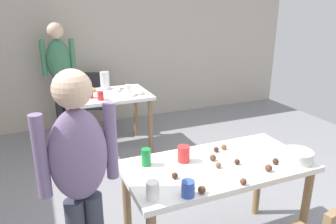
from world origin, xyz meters
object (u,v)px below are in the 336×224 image
at_px(chair_far_table, 96,99).
at_px(person_adult_far, 60,70).
at_px(dining_table_far, 108,103).
at_px(dining_table_near, 217,177).
at_px(pitcher_far, 105,80).
at_px(person_girl_near, 81,176).
at_px(mixing_bowl, 297,156).
at_px(soda_can, 146,157).

xyz_separation_m(chair_far_table, person_adult_far, (-0.46, 0.03, 0.46)).
relative_size(dining_table_far, person_adult_far, 0.65).
bearing_deg(person_adult_far, dining_table_near, -74.68).
bearing_deg(pitcher_far, dining_table_near, -83.49).
distance_m(dining_table_near, pitcher_far, 2.42).
height_order(dining_table_near, chair_far_table, chair_far_table).
bearing_deg(person_girl_near, chair_far_table, 78.34).
distance_m(dining_table_far, mixing_bowl, 2.47).
height_order(dining_table_far, person_girl_near, person_girl_near).
bearing_deg(pitcher_far, chair_far_table, 97.06).
distance_m(dining_table_far, person_adult_far, 0.95).
relative_size(person_girl_near, pitcher_far, 6.52).
distance_m(chair_far_table, soda_can, 2.71).
bearing_deg(dining_table_near, person_girl_near, -175.58).
bearing_deg(chair_far_table, dining_table_near, -83.40).
height_order(mixing_bowl, soda_can, soda_can).
bearing_deg(pitcher_far, soda_can, -95.04).
bearing_deg(dining_table_far, mixing_bowl, -70.16).
height_order(dining_table_far, pitcher_far, pitcher_far).
distance_m(dining_table_far, person_girl_near, 2.31).
bearing_deg(dining_table_near, dining_table_far, 98.17).
relative_size(dining_table_near, person_girl_near, 0.87).
bearing_deg(person_girl_near, dining_table_far, 74.10).
xyz_separation_m(dining_table_near, soda_can, (-0.47, 0.17, 0.17)).
bearing_deg(person_girl_near, soda_can, 27.67).
height_order(dining_table_far, chair_far_table, chair_far_table).
relative_size(dining_table_far, pitcher_far, 4.50).
height_order(dining_table_near, person_adult_far, person_adult_far).
xyz_separation_m(dining_table_near, chair_far_table, (-0.33, 2.86, -0.15)).
distance_m(dining_table_near, mixing_bowl, 0.58).
distance_m(dining_table_near, dining_table_far, 2.16).
bearing_deg(pitcher_far, dining_table_far, -97.36).
xyz_separation_m(mixing_bowl, soda_can, (-1.00, 0.36, 0.02)).
height_order(dining_table_far, person_adult_far, person_adult_far).
xyz_separation_m(mixing_bowl, pitcher_far, (-0.80, 2.58, 0.07)).
xyz_separation_m(person_adult_far, pitcher_far, (0.52, -0.49, -0.09)).
xyz_separation_m(person_girl_near, pitcher_far, (0.66, 2.46, -0.03)).
height_order(chair_far_table, person_girl_near, person_girl_near).
height_order(person_adult_far, mixing_bowl, person_adult_far).
distance_m(dining_table_near, person_adult_far, 3.01).
xyz_separation_m(dining_table_near, pitcher_far, (-0.27, 2.39, 0.22)).
xyz_separation_m(dining_table_far, mixing_bowl, (0.84, -2.32, 0.15)).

